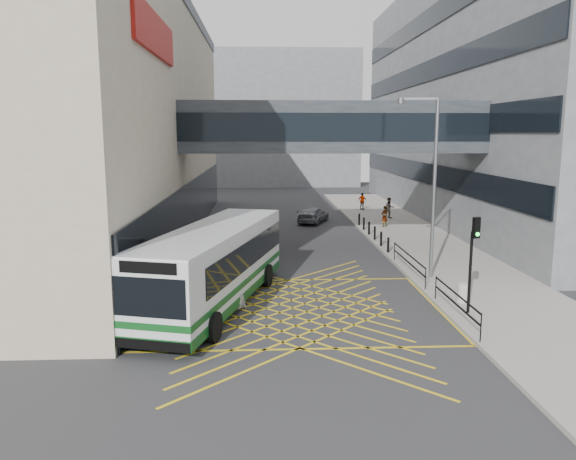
{
  "coord_description": "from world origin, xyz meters",
  "views": [
    {
      "loc": [
        -1.25,
        -22.33,
        7.17
      ],
      "look_at": [
        0.0,
        4.0,
        2.6
      ],
      "focal_mm": 35.0,
      "sensor_mm": 36.0,
      "label": 1
    }
  ],
  "objects": [
    {
      "name": "pavement",
      "position": [
        9.0,
        15.0,
        0.08
      ],
      "size": [
        6.0,
        54.0,
        0.16
      ],
      "primitive_type": "cube",
      "color": "gray",
      "rests_on": "ground"
    },
    {
      "name": "pedestrian_b",
      "position": [
        9.37,
        23.44,
        1.02
      ],
      "size": [
        0.91,
        0.63,
        1.72
      ],
      "primitive_type": "imported",
      "rotation": [
        0.0,
        0.0,
        0.18
      ],
      "color": "gray",
      "rests_on": "pavement"
    },
    {
      "name": "building_whsmith",
      "position": [
        -17.98,
        16.0,
        8.0
      ],
      "size": [
        24.17,
        42.0,
        16.0
      ],
      "color": "#B7A88D",
      "rests_on": "ground"
    },
    {
      "name": "car_silver",
      "position": [
        2.91,
        22.4,
        0.65
      ],
      "size": [
        3.2,
        4.56,
        1.31
      ],
      "primitive_type": "imported",
      "rotation": [
        0.0,
        0.0,
        2.76
      ],
      "color": "gray",
      "rests_on": "ground"
    },
    {
      "name": "skybridge",
      "position": [
        3.0,
        12.0,
        7.5
      ],
      "size": [
        20.0,
        4.1,
        3.0
      ],
      "color": "#30353A",
      "rests_on": "ground"
    },
    {
      "name": "traffic_light",
      "position": [
        6.92,
        -1.47,
        2.66
      ],
      "size": [
        0.31,
        0.46,
        3.84
      ],
      "rotation": [
        0.0,
        0.0,
        0.31
      ],
      "color": "black",
      "rests_on": "pavement"
    },
    {
      "name": "car_dark",
      "position": [
        -3.18,
        8.73,
        0.72
      ],
      "size": [
        1.82,
        4.58,
        1.43
      ],
      "primitive_type": "imported",
      "rotation": [
        0.0,
        0.0,
        3.15
      ],
      "color": "black",
      "rests_on": "ground"
    },
    {
      "name": "car_white",
      "position": [
        -2.73,
        1.35,
        0.75
      ],
      "size": [
        2.25,
        4.85,
        1.5
      ],
      "primitive_type": "imported",
      "rotation": [
        0.0,
        0.0,
        3.07
      ],
      "color": "white",
      "rests_on": "ground"
    },
    {
      "name": "street_lamp",
      "position": [
        6.83,
        4.15,
        5.08
      ],
      "size": [
        1.97,
        0.55,
        8.64
      ],
      "rotation": [
        0.0,
        0.0,
        -0.16
      ],
      "color": "slate",
      "rests_on": "pavement"
    },
    {
      "name": "pedestrian_c",
      "position": [
        8.07,
        28.82,
        0.94
      ],
      "size": [
        1.0,
        0.91,
        1.56
      ],
      "primitive_type": "imported",
      "rotation": [
        0.0,
        0.0,
        2.5
      ],
      "color": "gray",
      "rests_on": "pavement"
    },
    {
      "name": "kerb_railings",
      "position": [
        6.15,
        1.78,
        0.88
      ],
      "size": [
        0.05,
        12.54,
        1.0
      ],
      "color": "black",
      "rests_on": "pavement"
    },
    {
      "name": "ground",
      "position": [
        0.0,
        0.0,
        0.0
      ],
      "size": [
        120.0,
        120.0,
        0.0
      ],
      "primitive_type": "plane",
      "color": "#333335"
    },
    {
      "name": "box_junction",
      "position": [
        0.0,
        0.0,
        0.0
      ],
      "size": [
        12.0,
        9.0,
        0.01
      ],
      "color": "gold",
      "rests_on": "ground"
    },
    {
      "name": "building_right",
      "position": [
        23.98,
        24.0,
        10.0
      ],
      "size": [
        24.09,
        44.0,
        20.0
      ],
      "color": "slate",
      "rests_on": "ground"
    },
    {
      "name": "bus",
      "position": [
        -3.19,
        0.55,
        1.79
      ],
      "size": [
        5.78,
        12.18,
        3.33
      ],
      "rotation": [
        0.0,
        0.0,
        -0.27
      ],
      "color": "silver",
      "rests_on": "ground"
    },
    {
      "name": "litter_bin",
      "position": [
        7.15,
        0.01,
        0.56
      ],
      "size": [
        0.46,
        0.46,
        0.8
      ],
      "primitive_type": "cylinder",
      "color": "#ADA89E",
      "rests_on": "pavement"
    },
    {
      "name": "bollards",
      "position": [
        6.25,
        15.0,
        0.61
      ],
      "size": [
        0.14,
        10.14,
        0.9
      ],
      "color": "black",
      "rests_on": "pavement"
    },
    {
      "name": "building_far",
      "position": [
        -2.0,
        60.0,
        9.0
      ],
      "size": [
        28.0,
        16.0,
        18.0
      ],
      "primitive_type": "cube",
      "color": "slate",
      "rests_on": "ground"
    },
    {
      "name": "pedestrian_a",
      "position": [
        8.03,
        19.19,
        0.95
      ],
      "size": [
        0.77,
        0.72,
        1.58
      ],
      "primitive_type": "imported",
      "rotation": [
        0.0,
        0.0,
        3.71
      ],
      "color": "gray",
      "rests_on": "pavement"
    }
  ]
}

